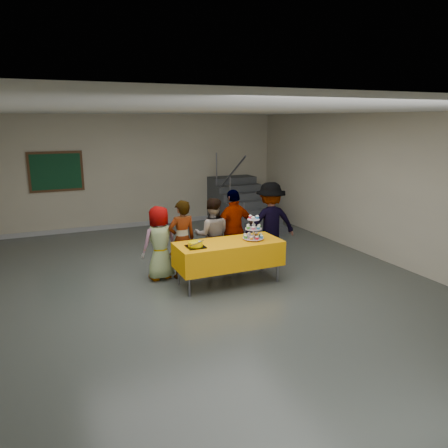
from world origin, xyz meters
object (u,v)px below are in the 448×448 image
at_px(schoolchild_b, 182,239).
at_px(schoolchild_e, 270,223).
at_px(schoolchild_d, 234,229).
at_px(schoolchild_c, 212,235).
at_px(bake_table, 229,254).
at_px(cupcake_stand, 253,231).
at_px(noticeboard, 56,172).
at_px(schoolchild_a, 160,243).
at_px(bear_cake, 196,244).
at_px(staircase, 240,207).

bearing_deg(schoolchild_b, schoolchild_e, 177.04).
xyz_separation_m(schoolchild_b, schoolchild_d, (1.11, 0.12, 0.05)).
bearing_deg(schoolchild_b, schoolchild_c, -175.74).
xyz_separation_m(bake_table, schoolchild_e, (1.26, 0.75, 0.27)).
height_order(schoolchild_c, schoolchild_e, schoolchild_e).
relative_size(cupcake_stand, schoolchild_d, 0.28).
bearing_deg(schoolchild_b, cupcake_stand, 142.91).
height_order(bake_table, schoolchild_d, schoolchild_d).
relative_size(bake_table, noticeboard, 1.45).
height_order(bake_table, schoolchild_b, schoolchild_b).
bearing_deg(schoolchild_e, bake_table, 38.52).
bearing_deg(schoolchild_a, bear_cake, 104.42).
bearing_deg(noticeboard, schoolchild_c, -58.80).
relative_size(schoolchild_e, noticeboard, 1.27).
xyz_separation_m(bake_table, noticeboard, (-2.51, 4.89, 1.04)).
bearing_deg(noticeboard, schoolchild_e, -47.70).
relative_size(bear_cake, schoolchild_c, 0.25).
bearing_deg(schoolchild_c, bake_table, 110.68).
relative_size(schoolchild_b, noticeboard, 1.12).
xyz_separation_m(cupcake_stand, bear_cake, (-1.11, -0.04, -0.11)).
xyz_separation_m(cupcake_stand, schoolchild_a, (-1.52, 0.76, -0.25)).
bearing_deg(staircase, bake_table, -118.38).
bearing_deg(bear_cake, noticeboard, 110.60).
xyz_separation_m(schoolchild_c, schoolchild_e, (1.26, -0.01, 0.11)).
bearing_deg(schoolchild_c, schoolchild_e, -159.87).
xyz_separation_m(staircase, noticeboard, (-4.69, 0.84, 1.11)).
height_order(bear_cake, schoolchild_a, schoolchild_a).
bearing_deg(bake_table, schoolchild_b, 135.77).
xyz_separation_m(bear_cake, schoolchild_e, (1.90, 0.82, -0.00)).
distance_m(schoolchild_e, noticeboard, 5.65).
bearing_deg(schoolchild_c, schoolchild_b, 31.11).
bearing_deg(cupcake_stand, staircase, 67.17).
height_order(schoolchild_d, noticeboard, noticeboard).
height_order(schoolchild_e, noticeboard, noticeboard).
bearing_deg(schoolchild_e, schoolchild_c, 7.55).
bearing_deg(schoolchild_b, staircase, -136.14).
bearing_deg(cupcake_stand, schoolchild_b, 149.35).
bearing_deg(schoolchild_d, schoolchild_e, 170.68).
relative_size(bear_cake, schoolchild_d, 0.23).
distance_m(schoolchild_a, schoolchild_d, 1.51).
bearing_deg(bake_table, schoolchild_e, 30.71).
bearing_deg(staircase, noticeboard, 169.91).
xyz_separation_m(schoolchild_a, schoolchild_b, (0.40, -0.10, 0.05)).
bearing_deg(schoolchild_d, cupcake_stand, 82.00).
distance_m(schoolchild_a, noticeboard, 4.50).
distance_m(schoolchild_a, schoolchild_b, 0.41).
bearing_deg(cupcake_stand, bake_table, 176.17).
bearing_deg(cupcake_stand, schoolchild_d, 90.87).
xyz_separation_m(schoolchild_e, staircase, (0.93, 3.30, -0.34)).
bearing_deg(schoolchild_e, staircase, -97.89).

